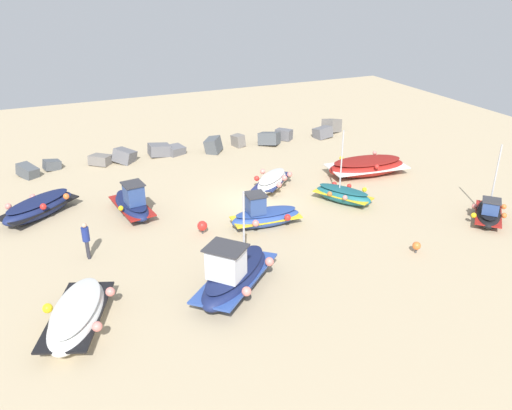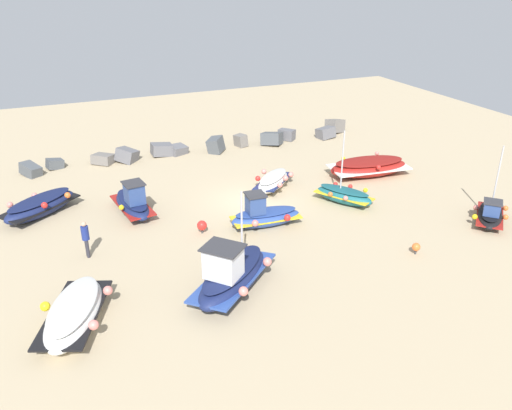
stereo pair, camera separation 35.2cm
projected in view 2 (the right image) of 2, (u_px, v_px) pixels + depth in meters
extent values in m
plane|color=tan|center=(252.00, 202.00, 28.10)|extent=(54.07, 54.07, 0.00)
ellipsoid|color=maroon|center=(369.00, 168.00, 31.47)|extent=(5.12, 2.54, 0.99)
cube|color=white|center=(369.00, 167.00, 31.45)|extent=(4.93, 2.59, 0.11)
ellipsoid|color=maroon|center=(369.00, 161.00, 31.30)|extent=(4.50, 2.23, 0.18)
sphere|color=yellow|center=(343.00, 159.00, 32.01)|extent=(0.26, 0.26, 0.26)
sphere|color=red|center=(379.00, 167.00, 30.31)|extent=(0.26, 0.26, 0.26)
sphere|color=#EA7F75|center=(377.00, 153.00, 32.59)|extent=(0.26, 0.26, 0.26)
ellipsoid|color=black|center=(490.00, 216.00, 25.76)|extent=(3.07, 3.00, 0.65)
cube|color=maroon|center=(490.00, 215.00, 25.74)|extent=(3.01, 2.95, 0.06)
ellipsoid|color=black|center=(491.00, 211.00, 25.64)|extent=(2.70, 2.64, 0.11)
cube|color=#2D4784|center=(492.00, 208.00, 25.02)|extent=(1.04, 1.04, 0.63)
cube|color=#333338|center=(493.00, 202.00, 24.87)|extent=(1.21, 1.21, 0.06)
cylinder|color=#B7B7BC|center=(497.00, 177.00, 25.24)|extent=(0.08, 0.08, 3.19)
sphere|color=orange|center=(506.00, 208.00, 26.12)|extent=(0.26, 0.26, 0.26)
sphere|color=#EA7F75|center=(476.00, 208.00, 26.15)|extent=(0.26, 0.26, 0.26)
sphere|color=orange|center=(506.00, 217.00, 25.21)|extent=(0.26, 0.26, 0.26)
sphere|color=yellow|center=(475.00, 217.00, 25.25)|extent=(0.26, 0.26, 0.26)
ellipsoid|color=white|center=(273.00, 182.00, 29.63)|extent=(3.24, 3.20, 0.88)
cube|color=navy|center=(273.00, 181.00, 29.62)|extent=(3.15, 3.11, 0.16)
ellipsoid|color=beige|center=(273.00, 176.00, 29.49)|extent=(2.83, 2.79, 0.21)
sphere|color=#EA7F75|center=(291.00, 175.00, 30.03)|extent=(0.30, 0.30, 0.30)
sphere|color=#EA7F75|center=(264.00, 172.00, 30.13)|extent=(0.30, 0.30, 0.30)
sphere|color=#EA7F75|center=(286.00, 178.00, 29.22)|extent=(0.30, 0.30, 0.30)
sphere|color=red|center=(258.00, 178.00, 29.41)|extent=(0.30, 0.30, 0.30)
sphere|color=#EA7F75|center=(280.00, 185.00, 28.49)|extent=(0.30, 0.30, 0.30)
ellipsoid|color=navy|center=(132.00, 206.00, 26.66)|extent=(1.78, 3.80, 0.82)
cube|color=maroon|center=(132.00, 205.00, 26.64)|extent=(1.80, 3.66, 0.10)
ellipsoid|color=#151E45|center=(132.00, 200.00, 26.52)|extent=(1.56, 3.34, 0.15)
cube|color=#2D4784|center=(134.00, 193.00, 25.84)|extent=(0.96, 1.05, 1.02)
cube|color=#333338|center=(133.00, 183.00, 25.61)|extent=(1.11, 1.22, 0.06)
sphere|color=red|center=(142.00, 195.00, 27.41)|extent=(0.26, 0.26, 0.26)
sphere|color=yellow|center=(121.00, 207.00, 25.67)|extent=(0.26, 0.26, 0.26)
ellipsoid|color=#2D4C9E|center=(266.00, 218.00, 25.36)|extent=(3.56, 1.46, 0.79)
cube|color=gold|center=(266.00, 217.00, 25.34)|extent=(3.43, 1.50, 0.07)
ellipsoid|color=navy|center=(266.00, 212.00, 25.22)|extent=(3.14, 1.28, 0.13)
cube|color=#2D4784|center=(255.00, 204.00, 24.84)|extent=(0.86, 0.90, 0.91)
cube|color=#333338|center=(255.00, 194.00, 24.64)|extent=(0.99, 1.04, 0.06)
sphere|color=red|center=(287.00, 218.00, 24.86)|extent=(0.32, 0.32, 0.32)
sphere|color=#EA7F75|center=(261.00, 207.00, 25.90)|extent=(0.32, 0.32, 0.32)
sphere|color=#EA7F75|center=(255.00, 223.00, 24.39)|extent=(0.32, 0.32, 0.32)
ellipsoid|color=white|center=(74.00, 314.00, 18.26)|extent=(3.11, 4.50, 0.92)
cube|color=black|center=(74.00, 313.00, 18.25)|extent=(3.10, 4.37, 0.09)
ellipsoid|color=beige|center=(73.00, 305.00, 18.11)|extent=(2.73, 3.96, 0.16)
sphere|color=#EA7F75|center=(108.00, 291.00, 19.03)|extent=(0.35, 0.35, 0.35)
sphere|color=yellow|center=(45.00, 306.00, 18.11)|extent=(0.35, 0.35, 0.35)
sphere|color=#EA7F75|center=(94.00, 325.00, 17.28)|extent=(0.35, 0.35, 0.35)
ellipsoid|color=navy|center=(40.00, 207.00, 26.41)|extent=(4.16, 3.64, 0.96)
cube|color=black|center=(40.00, 206.00, 26.39)|extent=(4.05, 3.56, 0.12)
ellipsoid|color=#151E45|center=(39.00, 200.00, 26.24)|extent=(3.65, 3.19, 0.18)
sphere|color=orange|center=(68.00, 195.00, 26.72)|extent=(0.31, 0.31, 0.31)
sphere|color=#EA7F75|center=(34.00, 196.00, 26.94)|extent=(0.31, 0.31, 0.31)
sphere|color=red|center=(44.00, 205.00, 25.57)|extent=(0.31, 0.31, 0.31)
sphere|color=#EA7F75|center=(10.00, 205.00, 25.78)|extent=(0.31, 0.31, 0.31)
ellipsoid|color=#1E6670|center=(344.00, 196.00, 27.78)|extent=(2.67, 3.37, 0.86)
cube|color=gold|center=(344.00, 195.00, 27.77)|extent=(2.61, 3.26, 0.13)
ellipsoid|color=#1A565F|center=(344.00, 190.00, 27.64)|extent=(2.33, 2.95, 0.18)
cylinder|color=#B7B7BC|center=(343.00, 160.00, 27.08)|extent=(0.08, 0.08, 3.16)
sphere|color=red|center=(336.00, 184.00, 28.67)|extent=(0.25, 0.25, 0.25)
sphere|color=orange|center=(330.00, 194.00, 27.43)|extent=(0.25, 0.25, 0.25)
sphere|color=red|center=(350.00, 186.00, 28.15)|extent=(0.25, 0.25, 0.25)
sphere|color=#EA7F75|center=(346.00, 198.00, 26.94)|extent=(0.25, 0.25, 0.25)
sphere|color=yellow|center=(365.00, 190.00, 27.67)|extent=(0.25, 0.25, 0.25)
ellipsoid|color=navy|center=(233.00, 278.00, 20.24)|extent=(4.55, 4.34, 1.17)
cube|color=#2D4C9E|center=(233.00, 277.00, 20.22)|extent=(4.41, 4.22, 0.22)
ellipsoid|color=#151E45|center=(233.00, 268.00, 20.05)|extent=(3.96, 3.78, 0.28)
cube|color=silver|center=(223.00, 262.00, 19.17)|extent=(1.59, 1.61, 1.18)
cube|color=#333338|center=(223.00, 248.00, 18.91)|extent=(1.84, 1.86, 0.06)
cylinder|color=#B7B7BC|center=(242.00, 225.00, 20.09)|extent=(0.08, 0.08, 2.82)
sphere|color=#EA7F75|center=(267.00, 262.00, 20.56)|extent=(0.36, 0.36, 0.36)
sphere|color=orange|center=(211.00, 265.00, 20.46)|extent=(0.36, 0.36, 0.36)
sphere|color=#EA7F75|center=(243.00, 291.00, 18.85)|extent=(0.36, 0.36, 0.36)
cylinder|color=#2D2D38|center=(88.00, 249.00, 22.54)|extent=(0.14, 0.14, 0.85)
cylinder|color=#2D2D38|center=(87.00, 247.00, 22.67)|extent=(0.14, 0.14, 0.85)
cylinder|color=navy|center=(85.00, 233.00, 22.30)|extent=(0.32, 0.32, 0.63)
sphere|color=tan|center=(84.00, 224.00, 22.12)|extent=(0.22, 0.22, 0.22)
cube|color=#4C5156|center=(31.00, 170.00, 31.46)|extent=(1.40, 1.58, 0.96)
cube|color=#4C5156|center=(55.00, 164.00, 32.61)|extent=(1.19, 0.97, 0.76)
cube|color=slate|center=(103.00, 159.00, 33.41)|extent=(1.65, 1.61, 0.72)
cube|color=slate|center=(127.00, 155.00, 33.68)|extent=(1.73, 1.57, 1.20)
cube|color=slate|center=(162.00, 149.00, 34.97)|extent=(1.45, 1.34, 0.93)
cube|color=slate|center=(178.00, 150.00, 35.10)|extent=(1.41, 1.32, 0.78)
cube|color=#4C5156|center=(216.00, 145.00, 35.38)|extent=(1.55, 1.48, 1.22)
cube|color=slate|center=(241.00, 141.00, 36.60)|extent=(0.92, 1.03, 0.91)
cube|color=#4C5156|center=(272.00, 138.00, 36.98)|extent=(1.87, 1.95, 1.18)
cube|color=slate|center=(287.00, 135.00, 37.97)|extent=(1.35, 1.38, 0.81)
cube|color=slate|center=(326.00, 133.00, 38.34)|extent=(1.43, 1.18, 1.00)
cube|color=slate|center=(335.00, 126.00, 39.69)|extent=(1.63, 1.56, 1.29)
cylinder|color=#3F3F42|center=(415.00, 252.00, 22.94)|extent=(0.08, 0.08, 0.17)
sphere|color=orange|center=(416.00, 247.00, 22.82)|extent=(0.37, 0.37, 0.37)
cylinder|color=#3F3F42|center=(202.00, 232.00, 24.73)|extent=(0.08, 0.08, 0.17)
sphere|color=red|center=(202.00, 225.00, 24.59)|extent=(0.48, 0.48, 0.48)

